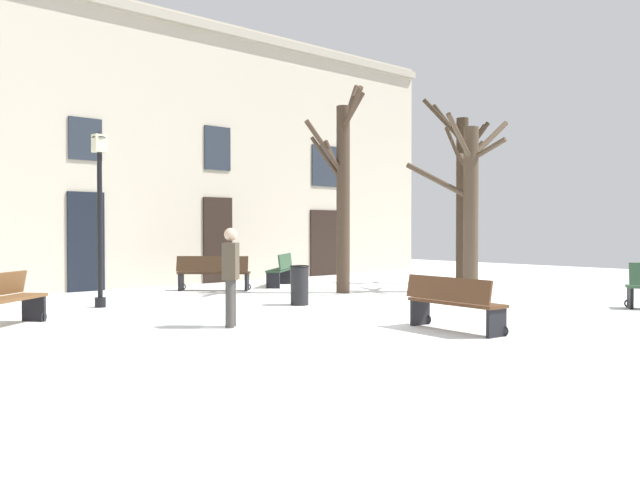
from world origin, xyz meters
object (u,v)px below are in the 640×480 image
at_px(streetlamp, 100,199).
at_px(bench_near_lamp, 213,272).
at_px(litter_bin, 300,285).
at_px(bench_near_center_tree, 5,299).
at_px(tree_center, 462,190).
at_px(person_strolling, 231,273).
at_px(tree_right_of_center, 343,187).
at_px(bench_far_corner, 281,270).
at_px(tree_near_facade, 470,199).
at_px(bench_facing_shops, 454,303).

relative_size(streetlamp, bench_near_lamp, 2.17).
distance_m(litter_bin, bench_near_lamp, 3.87).
relative_size(bench_near_center_tree, bench_near_lamp, 0.93).
height_order(tree_center, person_strolling, tree_center).
bearing_deg(person_strolling, tree_center, -29.96).
bearing_deg(tree_center, tree_right_of_center, 176.75).
bearing_deg(bench_far_corner, tree_near_facade, 81.39).
relative_size(tree_center, tree_near_facade, 1.20).
bearing_deg(bench_facing_shops, bench_near_lamp, -1.03).
distance_m(streetlamp, bench_far_corner, 6.13).
height_order(litter_bin, bench_far_corner, bench_far_corner).
bearing_deg(tree_center, streetlamp, 171.86).
distance_m(tree_center, bench_near_center_tree, 12.78).
relative_size(tree_right_of_center, person_strolling, 3.27).
bearing_deg(bench_near_lamp, bench_far_corner, -139.21).
bearing_deg(streetlamp, litter_bin, -36.87).
xyz_separation_m(bench_far_corner, person_strolling, (-5.30, -5.27, 0.43)).
bearing_deg(bench_near_center_tree, tree_right_of_center, -36.09).
xyz_separation_m(bench_near_center_tree, person_strolling, (2.74, -2.43, 0.43)).
relative_size(bench_near_lamp, person_strolling, 1.02).
relative_size(tree_near_facade, litter_bin, 5.36).
height_order(tree_center, bench_facing_shops, tree_center).
height_order(litter_bin, person_strolling, person_strolling).
xyz_separation_m(tree_right_of_center, bench_near_lamp, (-2.06, 2.63, -2.16)).
relative_size(streetlamp, bench_far_corner, 2.48).
distance_m(streetlamp, person_strolling, 4.22).
distance_m(tree_right_of_center, tree_near_facade, 3.24).
height_order(tree_right_of_center, litter_bin, tree_right_of_center).
relative_size(bench_near_center_tree, person_strolling, 0.95).
bearing_deg(tree_near_facade, bench_near_lamp, 135.42).
bearing_deg(litter_bin, streetlamp, 143.13).
height_order(bench_far_corner, bench_near_lamp, bench_far_corner).
xyz_separation_m(bench_far_corner, bench_near_center_tree, (-8.04, -2.83, -0.00)).
xyz_separation_m(streetlamp, bench_near_lamp, (3.64, 1.42, -1.72)).
relative_size(tree_center, bench_near_lamp, 3.25).
relative_size(tree_center, streetlamp, 1.50).
bearing_deg(litter_bin, bench_near_center_tree, 171.03).
bearing_deg(litter_bin, tree_center, 7.79).
bearing_deg(litter_bin, person_strolling, -150.97).
bearing_deg(bench_far_corner, tree_right_of_center, 50.61).
bearing_deg(person_strolling, bench_facing_shops, -93.30).
distance_m(tree_center, bench_near_lamp, 7.58).
bearing_deg(bench_near_lamp, litter_bin, 128.91).
relative_size(litter_bin, person_strolling, 0.51).
bearing_deg(bench_facing_shops, litter_bin, -1.23).
bearing_deg(person_strolling, bench_near_center_tree, 94.02).
bearing_deg(tree_right_of_center, bench_far_corner, 89.07).
distance_m(tree_center, person_strolling, 10.33).
relative_size(litter_bin, bench_near_center_tree, 0.54).
bearing_deg(tree_right_of_center, person_strolling, -152.12).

